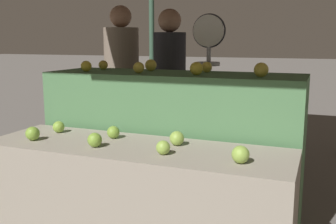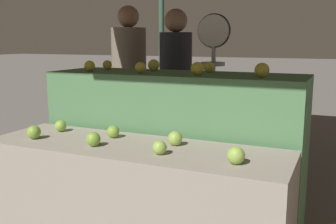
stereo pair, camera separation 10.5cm
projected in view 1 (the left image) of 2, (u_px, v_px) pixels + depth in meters
The scene contains 19 objects.
display_counter_front at pixel (136, 209), 2.28m from camera, with size 1.76×0.55×0.75m, color gray.
display_counter_back at pixel (173, 152), 2.80m from camera, with size 1.76×0.55×1.12m, color #4C7A4C.
apple_front_0 at pixel (33, 134), 2.33m from camera, with size 0.08×0.08×0.08m, color #7AA338.
apple_front_1 at pixel (95, 140), 2.19m from camera, with size 0.08×0.08×0.08m, color #7AA338.
apple_front_2 at pixel (163, 148), 2.04m from camera, with size 0.08×0.08×0.08m, color #8EB247.
apple_front_3 at pixel (241, 154), 1.90m from camera, with size 0.09×0.09×0.09m, color #8EB247.
apple_front_4 at pixel (59, 127), 2.53m from camera, with size 0.08×0.08×0.08m, color #84AD3D.
apple_front_5 at pixel (113, 132), 2.38m from camera, with size 0.08×0.08×0.08m, color #7AA338.
apple_front_6 at pixel (177, 138), 2.22m from camera, with size 0.08×0.08×0.08m, color #8EB247.
apple_back_0 at pixel (86, 66), 2.81m from camera, with size 0.08×0.08×0.08m, color gold.
apple_back_1 at pixel (139, 68), 2.66m from camera, with size 0.08×0.08×0.08m, color gold.
apple_back_2 at pixel (196, 68), 2.51m from camera, with size 0.09×0.09×0.09m, color gold.
apple_back_3 at pixel (261, 70), 2.38m from camera, with size 0.09×0.09×0.09m, color gold.
apple_back_4 at pixel (103, 65), 3.00m from camera, with size 0.07×0.07×0.07m, color gold.
apple_back_5 at pixel (151, 65), 2.86m from camera, with size 0.09×0.09×0.09m, color gold.
apple_back_6 at pixel (207, 67), 2.72m from camera, with size 0.08×0.08×0.08m, color yellow.
produce_scale at pixel (208, 66), 3.27m from camera, with size 0.28×0.20×1.56m.
person_vendor_at_scale at pixel (170, 82), 3.71m from camera, with size 0.30×0.30×1.63m.
person_customer_left at pixel (122, 76), 4.08m from camera, with size 0.45×0.45×1.69m.
Camera 1 is at (0.96, -1.93, 1.34)m, focal length 42.00 mm.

